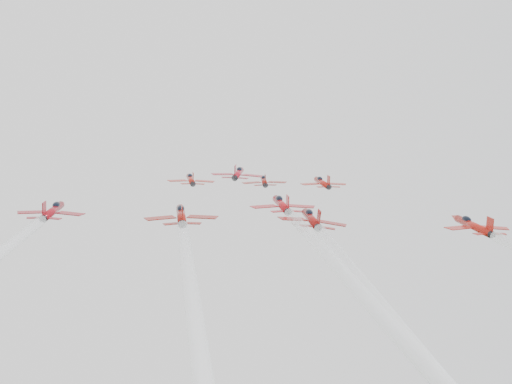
{
  "coord_description": "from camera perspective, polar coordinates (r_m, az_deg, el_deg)",
  "views": [
    {
      "loc": [
        -5.59,
        -106.22,
        107.62
      ],
      "look_at": [
        0.0,
        2.0,
        160.0
      ],
      "focal_mm": 50.0,
      "sensor_mm": 36.0,
      "label": 1
    }
  ],
  "objects": [
    {
      "name": "jet_lead",
      "position": [
        144.1,
        -1.46,
        1.52
      ],
      "size": [
        10.6,
        13.15,
        9.73
      ],
      "rotation": [
        0.62,
        0.08,
        -0.1
      ],
      "color": "#A70F1F"
    },
    {
      "name": "jet_row2_left",
      "position": [
        134.93,
        -5.23,
        1.02
      ],
      "size": [
        8.86,
        10.98,
        8.13
      ],
      "rotation": [
        0.62,
        -0.06,
        0.12
      ],
      "color": "#AF1B10"
    },
    {
      "name": "jet_row2_center",
      "position": [
        135.19,
        0.65,
        0.89
      ],
      "size": [
        8.44,
        10.47,
        7.75
      ],
      "rotation": [
        0.62,
        -0.03,
        -0.03
      ],
      "color": "maroon"
    },
    {
      "name": "jet_row2_right",
      "position": [
        136.17,
        5.33,
        0.78
      ],
      "size": [
        8.88,
        11.02,
        8.15
      ],
      "rotation": [
        0.62,
        -0.08,
        0.1
      ],
      "color": "#AE1910"
    },
    {
      "name": "jet_center",
      "position": [
        64.37,
        5.55,
        -9.42
      ],
      "size": [
        10.29,
        91.74,
        66.34
      ],
      "rotation": [
        0.62,
        -0.06,
        0.07
      ],
      "color": "#AF1017"
    },
    {
      "name": "jet_rear_left",
      "position": [
        53.87,
        -9.38,
        -12.93
      ],
      "size": [
        10.48,
        93.51,
        67.62
      ],
      "rotation": [
        0.62,
        -0.07,
        0.06
      ],
      "color": "maroon"
    },
    {
      "name": "jet_rear_right",
      "position": [
        56.46,
        10.42,
        -12.49
      ],
      "size": [
        10.02,
        89.4,
        64.64
      ],
      "rotation": [
        0.62,
        0.05,
        0.1
      ],
      "color": "maroon"
    }
  ]
}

